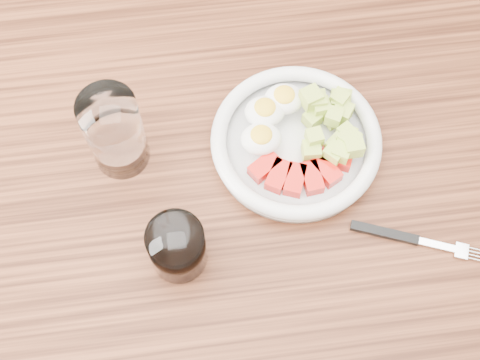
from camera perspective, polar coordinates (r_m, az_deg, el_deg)
name	(u,v)px	position (r m, az deg, el deg)	size (l,w,h in m)	color
ground	(245,313)	(1.69, 0.39, -11.25)	(4.00, 4.00, 0.00)	brown
dining_table	(247,219)	(1.05, 0.61, -3.31)	(1.50, 0.90, 0.77)	brown
bowl	(297,139)	(0.97, 4.89, 3.52)	(0.25, 0.25, 0.06)	white
fork	(404,237)	(0.95, 13.79, -4.77)	(0.19, 0.09, 0.01)	black
water_glass	(115,132)	(0.93, -10.64, 4.03)	(0.08, 0.08, 0.14)	white
coffee_glass	(177,247)	(0.88, -5.38, -5.74)	(0.08, 0.08, 0.09)	white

